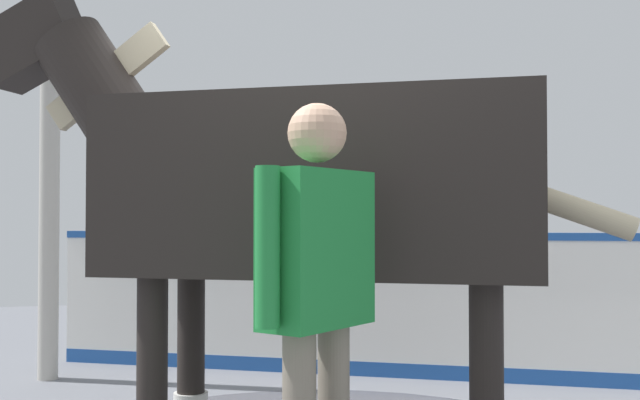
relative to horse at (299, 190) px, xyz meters
The scene contains 4 objects.
barrier_wall 2.45m from the horse, 150.26° to the left, with size 2.67×5.23×1.18m.
roof_post_near 2.95m from the horse, 148.29° to the right, with size 0.16×0.16×2.99m, color #B7B2A8.
horse is the anchor object (origin of this frame).
handler 1.13m from the horse, ahead, with size 0.50×0.55×1.75m.
Camera 1 is at (3.83, -1.11, 1.29)m, focal length 42.22 mm.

